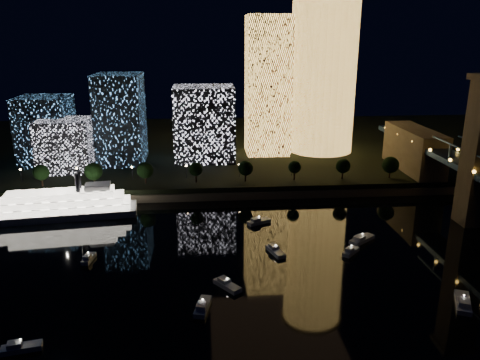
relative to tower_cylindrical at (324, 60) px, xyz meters
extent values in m
plane|color=black|center=(-32.85, -138.61, -50.00)|extent=(520.00, 520.00, 0.00)
cube|color=black|center=(-32.85, 21.39, -47.50)|extent=(420.00, 160.00, 5.00)
cube|color=#6B5E4C|center=(-32.85, -56.61, -48.50)|extent=(420.00, 6.00, 3.00)
cylinder|color=#F0B04C|center=(0.00, 0.00, -1.13)|extent=(32.00, 32.00, 87.75)
cube|color=#F0B04C|center=(-27.75, -2.43, -12.06)|extent=(20.71, 20.71, 65.89)
cube|color=white|center=(-58.95, -13.50, -27.83)|extent=(27.91, 23.62, 34.35)
cube|color=#5195DC|center=(-97.02, -14.46, -24.89)|extent=(20.11, 26.15, 40.22)
cube|color=white|center=(-118.81, -27.13, -33.88)|extent=(22.23, 20.21, 22.23)
cube|color=#5195DC|center=(-131.12, -13.50, -29.81)|extent=(21.70, 23.87, 30.38)
cube|color=#6B5E4C|center=(32.15, -38.61, -38.50)|extent=(12.00, 40.00, 23.00)
cube|color=navy|center=(27.15, -78.61, -28.50)|extent=(0.50, 0.50, 7.00)
sphere|color=gold|center=(26.65, -93.61, -30.20)|extent=(1.20, 1.20, 1.20)
sphere|color=gold|center=(26.65, -48.61, -30.20)|extent=(1.20, 1.20, 1.20)
cube|color=silver|center=(-109.92, -71.81, -48.72)|extent=(52.40, 17.76, 2.57)
cube|color=white|center=(-109.92, -71.81, -46.26)|extent=(48.03, 16.19, 2.35)
cube|color=white|center=(-109.92, -71.81, -43.90)|extent=(43.65, 14.62, 2.35)
cube|color=white|center=(-109.92, -71.81, -41.55)|extent=(37.15, 12.80, 2.35)
cube|color=silver|center=(-97.17, -70.30, -39.51)|extent=(9.26, 7.39, 1.93)
cylinder|color=black|center=(-103.29, -73.18, -37.16)|extent=(1.50, 1.50, 6.42)
cylinder|color=black|center=(-103.80, -68.93, -37.16)|extent=(1.50, 1.50, 6.42)
cube|color=silver|center=(-39.09, -106.56, -49.40)|extent=(5.17, 8.67, 1.20)
cube|color=silver|center=(-39.49, -105.39, -48.30)|extent=(2.97, 3.43, 1.00)
sphere|color=white|center=(-39.09, -106.56, -47.40)|extent=(0.36, 0.36, 0.36)
cube|color=silver|center=(-41.25, -83.42, -49.40)|extent=(8.52, 5.98, 1.20)
cube|color=silver|center=(-42.36, -83.97, -48.30)|extent=(3.52, 3.18, 1.00)
sphere|color=white|center=(-41.25, -83.42, -47.40)|extent=(0.36, 0.36, 0.36)
cube|color=silver|center=(-10.83, -100.30, -49.40)|extent=(9.50, 8.20, 1.20)
cube|color=silver|center=(-11.98, -101.16, -48.30)|extent=(4.18, 4.00, 1.00)
sphere|color=white|center=(-10.83, -100.30, -47.40)|extent=(0.36, 0.36, 0.36)
cube|color=silver|center=(-97.59, -146.54, -49.40)|extent=(8.23, 4.01, 1.20)
cube|color=silver|center=(-98.75, -146.77, -48.30)|extent=(3.11, 2.55, 1.00)
sphere|color=white|center=(-97.59, -146.54, -47.40)|extent=(0.36, 0.36, 0.36)
cube|color=silver|center=(-16.94, -108.52, -49.40)|extent=(6.35, 6.41, 1.20)
cube|color=silver|center=(-17.66, -109.25, -48.30)|extent=(2.94, 2.95, 1.00)
sphere|color=white|center=(-16.94, -108.52, -47.40)|extent=(0.36, 0.36, 0.36)
cube|color=silver|center=(-60.61, -134.28, -49.40)|extent=(4.52, 8.89, 1.20)
cube|color=silver|center=(-60.89, -135.53, -48.30)|extent=(2.81, 3.39, 1.00)
sphere|color=white|center=(-60.61, -134.28, -47.40)|extent=(0.36, 0.36, 0.36)
cube|color=silver|center=(-54.37, -125.04, -49.40)|extent=(7.19, 8.18, 1.20)
cube|color=silver|center=(-55.13, -124.06, -48.30)|extent=(3.49, 3.62, 1.00)
sphere|color=white|center=(-54.37, -125.04, -47.40)|extent=(0.36, 0.36, 0.36)
cube|color=silver|center=(-92.99, -106.98, -49.40)|extent=(3.12, 6.84, 1.20)
cube|color=silver|center=(-93.14, -107.96, -48.30)|extent=(2.05, 2.55, 1.00)
sphere|color=white|center=(-92.99, -106.98, -47.40)|extent=(0.36, 0.36, 0.36)
cube|color=silver|center=(1.29, -137.53, -49.40)|extent=(7.08, 10.44, 1.20)
cube|color=silver|center=(0.67, -138.90, -48.30)|extent=(3.83, 4.27, 1.00)
sphere|color=white|center=(1.29, -137.53, -47.40)|extent=(0.36, 0.36, 0.36)
cylinder|color=black|center=(-122.85, -50.61, -43.00)|extent=(0.70, 0.70, 4.00)
sphere|color=black|center=(-122.85, -50.61, -39.50)|extent=(6.26, 6.26, 6.26)
cylinder|color=black|center=(-102.85, -50.61, -43.00)|extent=(0.70, 0.70, 4.00)
sphere|color=black|center=(-102.85, -50.61, -39.50)|extent=(6.99, 6.99, 6.99)
cylinder|color=black|center=(-82.85, -50.61, -43.00)|extent=(0.70, 0.70, 4.00)
sphere|color=black|center=(-82.85, -50.61, -39.50)|extent=(6.56, 6.56, 6.56)
cylinder|color=black|center=(-62.85, -50.61, -43.00)|extent=(0.70, 0.70, 4.00)
sphere|color=black|center=(-62.85, -50.61, -39.50)|extent=(5.52, 5.52, 5.52)
cylinder|color=black|center=(-42.85, -50.61, -43.00)|extent=(0.70, 0.70, 4.00)
sphere|color=black|center=(-42.85, -50.61, -39.50)|extent=(6.11, 6.11, 6.11)
cylinder|color=black|center=(-22.85, -50.61, -43.00)|extent=(0.70, 0.70, 4.00)
sphere|color=black|center=(-22.85, -50.61, -39.50)|extent=(5.22, 5.22, 5.22)
cylinder|color=black|center=(-2.85, -50.61, -43.00)|extent=(0.70, 0.70, 4.00)
sphere|color=black|center=(-2.85, -50.61, -39.50)|extent=(6.00, 6.00, 6.00)
cylinder|color=black|center=(17.15, -50.61, -43.00)|extent=(0.70, 0.70, 4.00)
sphere|color=black|center=(17.15, -50.61, -39.50)|extent=(6.90, 6.90, 6.90)
cylinder|color=black|center=(-132.85, -44.61, -42.50)|extent=(0.24, 0.24, 5.00)
sphere|color=#FFCC7F|center=(-132.85, -44.61, -39.70)|extent=(0.70, 0.70, 0.70)
cylinder|color=black|center=(-110.85, -44.61, -42.50)|extent=(0.24, 0.24, 5.00)
sphere|color=#FFCC7F|center=(-110.85, -44.61, -39.70)|extent=(0.70, 0.70, 0.70)
cylinder|color=black|center=(-88.85, -44.61, -42.50)|extent=(0.24, 0.24, 5.00)
sphere|color=#FFCC7F|center=(-88.85, -44.61, -39.70)|extent=(0.70, 0.70, 0.70)
cylinder|color=black|center=(-66.85, -44.61, -42.50)|extent=(0.24, 0.24, 5.00)
sphere|color=#FFCC7F|center=(-66.85, -44.61, -39.70)|extent=(0.70, 0.70, 0.70)
cylinder|color=black|center=(-44.85, -44.61, -42.50)|extent=(0.24, 0.24, 5.00)
sphere|color=#FFCC7F|center=(-44.85, -44.61, -39.70)|extent=(0.70, 0.70, 0.70)
cylinder|color=black|center=(-22.85, -44.61, -42.50)|extent=(0.24, 0.24, 5.00)
sphere|color=#FFCC7F|center=(-22.85, -44.61, -39.70)|extent=(0.70, 0.70, 0.70)
cylinder|color=black|center=(-0.85, -44.61, -42.50)|extent=(0.24, 0.24, 5.00)
sphere|color=#FFCC7F|center=(-0.85, -44.61, -39.70)|extent=(0.70, 0.70, 0.70)
camera|label=1|loc=(-59.59, -230.70, 11.59)|focal=35.00mm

